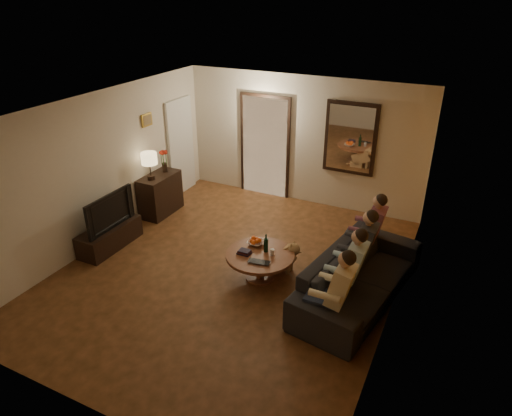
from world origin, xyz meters
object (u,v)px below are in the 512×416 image
at_px(table_lamp, 150,166).
at_px(sofa, 359,277).
at_px(person_a, 335,297).
at_px(dresser, 160,194).
at_px(person_b, 348,272).
at_px(wine_bottle, 266,243).
at_px(person_c, 359,251).
at_px(tv, 106,210).
at_px(person_d, 369,233).
at_px(tv_stand, 110,236).
at_px(dog, 281,254).
at_px(coffee_table, 260,266).
at_px(laptop, 258,264).
at_px(bowl, 256,243).

height_order(table_lamp, sofa, table_lamp).
bearing_deg(person_a, dresser, 155.23).
xyz_separation_m(person_b, wine_bottle, (-1.34, 0.22, 0.01)).
distance_m(person_a, person_c, 1.20).
height_order(tv, person_d, person_d).
height_order(tv_stand, person_d, person_d).
xyz_separation_m(person_b, dog, (-1.20, 0.49, -0.32)).
xyz_separation_m(dresser, tv_stand, (0.00, -1.47, -0.20)).
relative_size(person_c, coffee_table, 1.14).
relative_size(person_a, coffee_table, 1.14).
xyz_separation_m(tv_stand, wine_bottle, (2.81, 0.38, 0.41)).
height_order(dog, laptop, dog).
bearing_deg(person_a, dog, 137.78).
relative_size(table_lamp, person_b, 0.45).
bearing_deg(person_d, sofa, -83.66).
height_order(dresser, table_lamp, table_lamp).
height_order(person_a, person_c, same).
bearing_deg(sofa, dresser, 86.43).
height_order(person_a, dog, person_a).
distance_m(table_lamp, sofa, 4.39).
relative_size(tv_stand, sofa, 0.47).
height_order(person_b, dog, person_b).
relative_size(person_b, bowl, 4.63).
bearing_deg(table_lamp, sofa, -10.61).
relative_size(person_a, person_c, 1.00).
height_order(dresser, person_b, person_b).
xyz_separation_m(person_a, coffee_table, (-1.39, 0.72, -0.38)).
bearing_deg(wine_bottle, laptop, -82.50).
relative_size(person_a, dog, 2.14).
height_order(dresser, person_c, person_c).
bearing_deg(laptop, sofa, 9.70).
height_order(tv_stand, laptop, laptop).
bearing_deg(dog, person_b, -19.12).
distance_m(dog, coffee_table, 0.42).
distance_m(table_lamp, dog, 3.11).
bearing_deg(person_d, tv_stand, -161.90).
bearing_deg(dresser, person_b, -17.59).
height_order(person_c, person_d, same).
height_order(dresser, tv, tv).
bearing_deg(person_d, coffee_table, -142.09).
distance_m(person_d, dog, 1.43).
relative_size(tv_stand, person_b, 0.99).
distance_m(tv, person_c, 4.22).
distance_m(tv, wine_bottle, 2.84).
bearing_deg(table_lamp, bowl, -16.36).
bearing_deg(bowl, dog, 23.03).
xyz_separation_m(dog, wine_bottle, (-0.13, -0.28, 0.32)).
xyz_separation_m(person_a, person_c, (0.00, 1.20, 0.00)).
distance_m(person_b, coffee_table, 1.44).
bearing_deg(table_lamp, dresser, 90.00).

